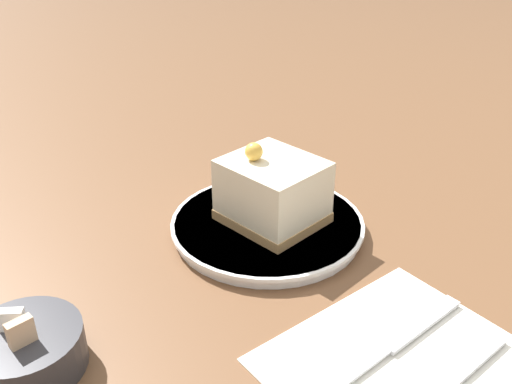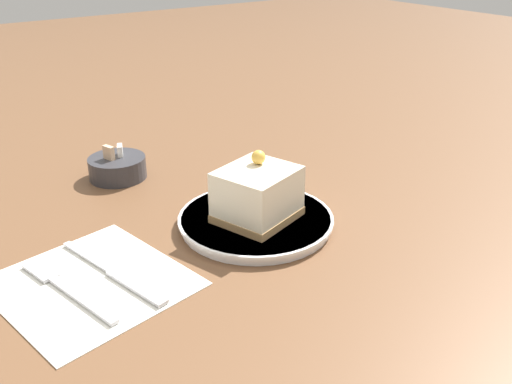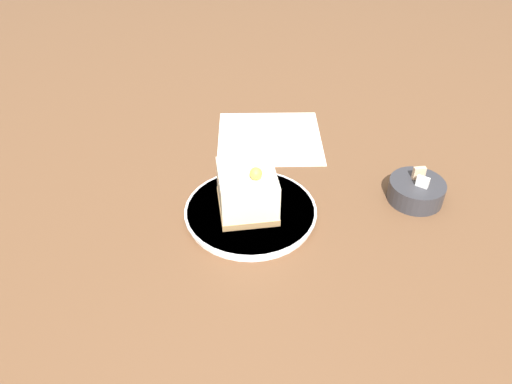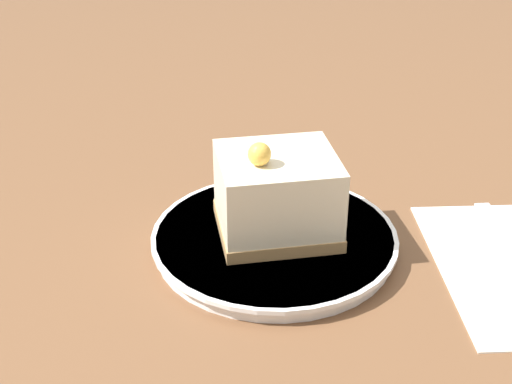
# 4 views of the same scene
# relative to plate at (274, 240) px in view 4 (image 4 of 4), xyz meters

# --- Properties ---
(ground_plane) EXTENTS (4.00, 4.00, 0.00)m
(ground_plane) POSITION_rel_plate_xyz_m (0.04, 0.02, -0.01)
(ground_plane) COLOR brown
(plate) EXTENTS (0.21, 0.21, 0.01)m
(plate) POSITION_rel_plate_xyz_m (0.00, 0.00, 0.00)
(plate) COLOR white
(plate) RESTS_ON ground_plane
(cake_slice) EXTENTS (0.12, 0.12, 0.09)m
(cake_slice) POSITION_rel_plate_xyz_m (-0.00, -0.01, 0.04)
(cake_slice) COLOR #AD8451
(cake_slice) RESTS_ON plate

